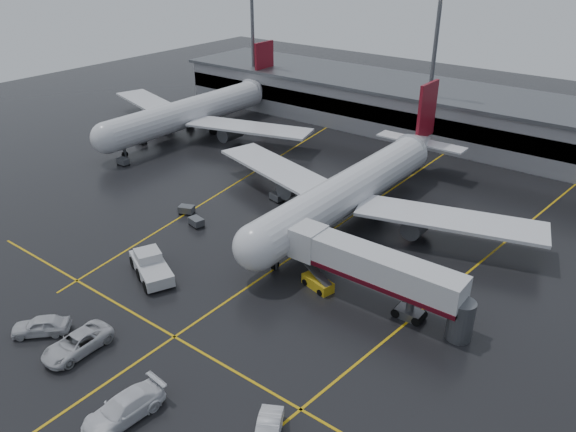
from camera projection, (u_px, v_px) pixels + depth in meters
The scene contains 21 objects.
ground at pixel (311, 244), 67.55m from camera, with size 220.00×220.00×0.00m, color black.
apron_line_centre at pixel (311, 244), 67.54m from camera, with size 0.25×90.00×0.02m, color gold.
apron_line_stop at pixel (174, 337), 51.98m from camera, with size 60.00×0.25×0.02m, color gold.
apron_line_left at pixel (243, 179), 85.49m from camera, with size 0.25×70.00×0.02m, color gold.
apron_line_right at pixel (487, 257), 64.84m from camera, with size 0.25×70.00×0.02m, color gold.
terminal at pixel (467, 117), 99.51m from camera, with size 122.00×19.00×8.60m.
light_mast_left at pixel (253, 38), 115.19m from camera, with size 3.00×1.20×25.45m.
light_mast_mid at pixel (434, 62), 93.45m from camera, with size 3.00×1.20×25.45m.
main_airliner at pixel (355, 187), 72.51m from camera, with size 48.80×45.60×14.10m.
second_airliner at pixel (195, 111), 103.83m from camera, with size 48.80×45.60×14.10m.
jet_bridge at pixel (375, 270), 55.08m from camera, with size 19.90×3.40×6.05m.
pushback_tractor at pixel (151, 266), 61.01m from camera, with size 8.05×5.84×2.67m.
belt_loader at pixel (318, 283), 58.98m from camera, with size 3.95×2.49×2.33m.
service_van_a at pixel (77, 343), 49.80m from camera, with size 2.95×6.40×1.78m, color silver.
service_van_b at pixel (123, 409), 42.84m from camera, with size 2.73×6.72×1.95m, color white.
service_van_d at pixel (41, 325), 52.07m from camera, with size 2.11×5.24×1.79m, color silver.
baggage_cart_a at pixel (196, 222), 71.49m from camera, with size 2.22×1.68×1.12m.
baggage_cart_b at pixel (186, 209), 74.67m from camera, with size 2.34×1.96×1.12m.
baggage_cart_c at pixel (277, 197), 78.28m from camera, with size 2.24×1.72×1.12m.
baggage_cart_d at pixel (141, 140), 99.81m from camera, with size 2.08×1.43×1.12m.
baggage_cart_e at pixel (123, 161), 90.49m from camera, with size 2.01×1.32×1.12m.
Camera 1 is at (33.55, -48.29, 33.54)m, focal length 34.80 mm.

